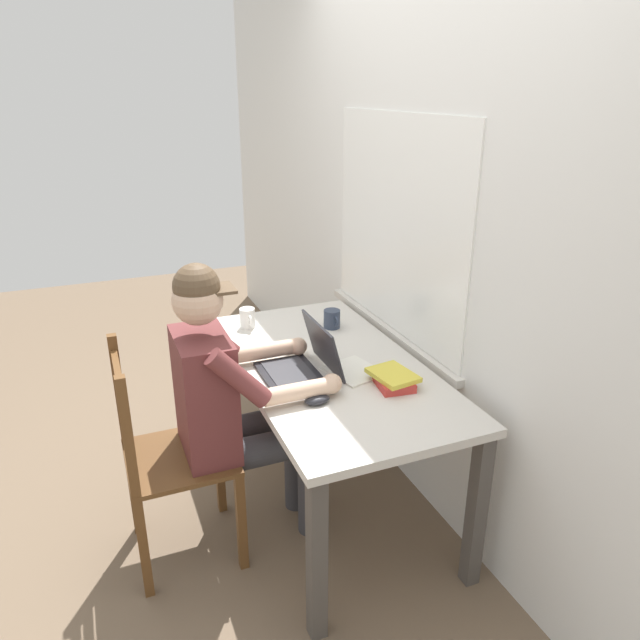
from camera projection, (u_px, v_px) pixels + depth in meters
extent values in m
plane|color=brown|center=(328.00, 498.00, 2.83)|extent=(8.00, 8.00, 0.00)
cube|color=silver|center=(428.00, 224.00, 2.51)|extent=(6.00, 0.04, 2.60)
cube|color=white|center=(396.00, 226.00, 2.73)|extent=(1.18, 0.01, 1.00)
cube|color=beige|center=(389.00, 330.00, 2.92)|extent=(1.24, 0.06, 0.04)
cube|color=beige|center=(329.00, 367.00, 2.57)|extent=(1.46, 0.76, 0.03)
cube|color=#4C4742|center=(224.00, 386.00, 3.17)|extent=(0.06, 0.06, 0.69)
cube|color=#4C4742|center=(317.00, 559.00, 2.01)|extent=(0.06, 0.06, 0.69)
cube|color=#4C4742|center=(335.00, 365.00, 3.40)|extent=(0.06, 0.06, 0.69)
cube|color=#4C4742|center=(477.00, 511.00, 2.24)|extent=(0.06, 0.06, 0.69)
cube|color=brown|center=(205.00, 395.00, 2.31)|extent=(0.34, 0.20, 0.50)
sphere|color=#DBB293|center=(197.00, 300.00, 2.16)|extent=(0.19, 0.19, 0.19)
sphere|color=brown|center=(196.00, 287.00, 2.14)|extent=(0.17, 0.17, 0.17)
cube|color=brown|center=(220.00, 289.00, 2.18)|extent=(0.13, 0.10, 0.01)
cylinder|color=#38383D|center=(251.00, 428.00, 2.55)|extent=(0.13, 0.40, 0.13)
cylinder|color=#38383D|center=(263.00, 450.00, 2.39)|extent=(0.13, 0.40, 0.13)
cylinder|color=#38383D|center=(295.00, 463.00, 2.70)|extent=(0.10, 0.10, 0.47)
cylinder|color=#38383D|center=(309.00, 486.00, 2.55)|extent=(0.10, 0.10, 0.47)
cylinder|color=brown|center=(214.00, 337.00, 2.45)|extent=(0.10, 0.24, 0.25)
cylinder|color=#DBB293|center=(267.00, 350.00, 2.57)|extent=(0.07, 0.28, 0.07)
sphere|color=#DBB293|center=(298.00, 346.00, 2.61)|extent=(0.08, 0.08, 0.08)
cylinder|color=brown|center=(239.00, 378.00, 2.11)|extent=(0.10, 0.24, 0.25)
cylinder|color=#DBB293|center=(299.00, 391.00, 2.23)|extent=(0.07, 0.28, 0.07)
sphere|color=#DBB293|center=(332.00, 384.00, 2.29)|extent=(0.08, 0.08, 0.08)
cube|color=brown|center=(180.00, 457.00, 2.36)|extent=(0.42, 0.42, 0.02)
cube|color=brown|center=(241.00, 522.00, 2.35)|extent=(0.04, 0.04, 0.45)
cube|color=brown|center=(220.00, 469.00, 2.68)|extent=(0.04, 0.04, 0.45)
cube|color=brown|center=(144.00, 548.00, 2.22)|extent=(0.04, 0.04, 0.45)
cube|color=brown|center=(133.00, 489.00, 2.54)|extent=(0.04, 0.04, 0.45)
cube|color=brown|center=(128.00, 438.00, 2.04)|extent=(0.04, 0.04, 0.48)
cube|color=brown|center=(119.00, 390.00, 2.36)|extent=(0.04, 0.04, 0.48)
cube|color=brown|center=(127.00, 439.00, 2.25)|extent=(0.36, 0.02, 0.04)
cube|color=brown|center=(123.00, 408.00, 2.19)|extent=(0.36, 0.02, 0.04)
cube|color=brown|center=(118.00, 374.00, 2.14)|extent=(0.36, 0.02, 0.04)
cube|color=#232328|center=(291.00, 376.00, 2.44)|extent=(0.33, 0.23, 0.02)
cube|color=#38383D|center=(291.00, 374.00, 2.44)|extent=(0.29, 0.17, 0.00)
cube|color=#232328|center=(323.00, 345.00, 2.45)|extent=(0.33, 0.07, 0.21)
cube|color=silver|center=(323.00, 345.00, 2.45)|extent=(0.29, 0.05, 0.18)
ellipsoid|color=#232328|center=(317.00, 400.00, 2.23)|extent=(0.06, 0.10, 0.03)
cylinder|color=white|center=(247.00, 318.00, 2.94)|extent=(0.08, 0.08, 0.10)
torus|color=white|center=(250.00, 320.00, 2.89)|extent=(0.05, 0.01, 0.05)
cylinder|color=#2D384C|center=(332.00, 319.00, 2.93)|extent=(0.08, 0.08, 0.09)
torus|color=#2D384C|center=(336.00, 322.00, 2.88)|extent=(0.05, 0.01, 0.05)
cube|color=#BC332D|center=(394.00, 383.00, 2.36)|extent=(0.17, 0.15, 0.03)
cube|color=gold|center=(393.00, 375.00, 2.37)|extent=(0.21, 0.17, 0.02)
cube|color=silver|center=(354.00, 371.00, 2.49)|extent=(0.27, 0.25, 0.01)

